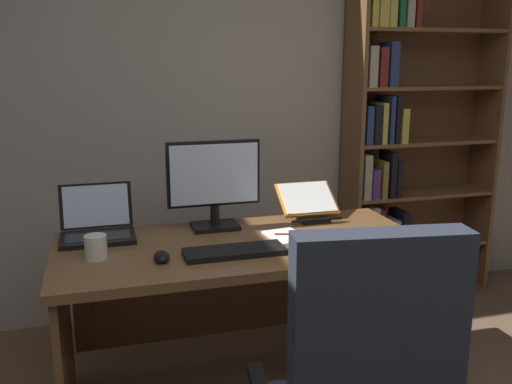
{
  "coord_description": "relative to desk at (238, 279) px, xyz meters",
  "views": [
    {
      "loc": [
        -0.66,
        -0.94,
        1.53
      ],
      "look_at": [
        -0.02,
        1.28,
        0.98
      ],
      "focal_mm": 39.07,
      "sensor_mm": 36.0,
      "label": 1
    }
  ],
  "objects": [
    {
      "name": "bookshelf",
      "position": [
        1.27,
        0.74,
        0.47
      ],
      "size": [
        0.98,
        0.29,
        2.05
      ],
      "color": "brown",
      "rests_on": "ground"
    },
    {
      "name": "reading_stand_with_book",
      "position": [
        0.43,
        0.22,
        0.28
      ],
      "size": [
        0.29,
        0.25,
        0.16
      ],
      "color": "black",
      "rests_on": "desk"
    },
    {
      "name": "notepad",
      "position": [
        0.21,
        -0.07,
        0.21
      ],
      "size": [
        0.18,
        0.23,
        0.01
      ],
      "primitive_type": "cube",
      "rotation": [
        0.0,
        0.0,
        0.13
      ],
      "color": "white",
      "rests_on": "desk"
    },
    {
      "name": "open_binder",
      "position": [
        0.49,
        -0.27,
        0.22
      ],
      "size": [
        0.52,
        0.28,
        0.02
      ],
      "rotation": [
        0.0,
        0.0,
        0.03
      ],
      "color": "#2D84C6",
      "rests_on": "desk"
    },
    {
      "name": "keyboard",
      "position": [
        -0.07,
        -0.22,
        0.22
      ],
      "size": [
        0.42,
        0.15,
        0.02
      ],
      "primitive_type": "cube",
      "color": "black",
      "rests_on": "desk"
    },
    {
      "name": "wall_back",
      "position": [
        0.07,
        0.96,
        0.9
      ],
      "size": [
        5.08,
        0.12,
        2.88
      ],
      "primitive_type": "cube",
      "color": "#A89E8E",
      "rests_on": "ground"
    },
    {
      "name": "computer_mouse",
      "position": [
        -0.37,
        -0.22,
        0.22
      ],
      "size": [
        0.06,
        0.1,
        0.04
      ],
      "primitive_type": "ellipsoid",
      "color": "black",
      "rests_on": "desk"
    },
    {
      "name": "desk",
      "position": [
        0.0,
        0.0,
        0.0
      ],
      "size": [
        1.62,
        0.75,
        0.74
      ],
      "color": "brown",
      "rests_on": "ground"
    },
    {
      "name": "laptop",
      "position": [
        -0.61,
        0.17,
        0.25
      ],
      "size": [
        0.32,
        0.28,
        0.23
      ],
      "color": "black",
      "rests_on": "desk"
    },
    {
      "name": "coffee_mug",
      "position": [
        -0.62,
        -0.11,
        0.25
      ],
      "size": [
        0.09,
        0.09,
        0.1
      ],
      "primitive_type": "cylinder",
      "color": "silver",
      "rests_on": "desk"
    },
    {
      "name": "pen",
      "position": [
        0.23,
        -0.07,
        0.22
      ],
      "size": [
        0.14,
        0.04,
        0.01
      ],
      "primitive_type": "cylinder",
      "rotation": [
        0.0,
        1.57,
        -0.27
      ],
      "color": "maroon",
      "rests_on": "notepad"
    },
    {
      "name": "monitor",
      "position": [
        -0.07,
        0.17,
        0.41
      ],
      "size": [
        0.45,
        0.16,
        0.42
      ],
      "color": "black",
      "rests_on": "desk"
    }
  ]
}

